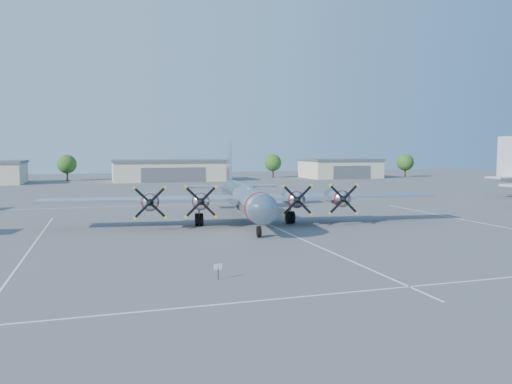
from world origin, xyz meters
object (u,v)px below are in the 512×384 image
object	(u,v)px
hangar_center	(170,170)
info_placard	(218,269)
main_bomber_b29	(243,222)
tree_west	(67,164)
hangar_east	(340,168)
tree_far_east	(405,162)
tree_east	(273,163)

from	to	relation	value
hangar_center	info_placard	distance (m)	99.70
main_bomber_b29	info_placard	world-z (taller)	main_bomber_b29
tree_west	hangar_east	bearing A→B (deg)	-6.28
tree_west	main_bomber_b29	distance (m)	87.76
hangar_center	tree_far_east	distance (m)	68.05
main_bomber_b29	hangar_center	bearing A→B (deg)	95.54
hangar_east	tree_west	size ratio (longest dim) A/B	3.10
tree_west	info_placard	bearing A→B (deg)	-82.03
tree_east	info_placard	distance (m)	112.62
hangar_center	main_bomber_b29	bearing A→B (deg)	-91.58
hangar_east	tree_west	world-z (taller)	tree_west
tree_west	tree_far_east	distance (m)	93.54
hangar_east	main_bomber_b29	size ratio (longest dim) A/B	0.51
tree_west	info_placard	xyz separation A→B (m)	(15.00, -107.22, -3.55)
tree_west	main_bomber_b29	world-z (taller)	tree_west
tree_west	tree_east	bearing A→B (deg)	-2.08
hangar_east	tree_east	bearing A→B (deg)	161.46
hangar_east	tree_far_east	world-z (taller)	tree_far_east
hangar_center	main_bomber_b29	size ratio (longest dim) A/B	0.70
tree_far_east	main_bomber_b29	bearing A→B (deg)	-133.22
hangar_center	main_bomber_b29	distance (m)	76.66
tree_west	tree_far_east	bearing A→B (deg)	-6.14
tree_west	info_placard	world-z (taller)	tree_west
main_bomber_b29	info_placard	bearing A→B (deg)	-102.11
info_placard	tree_west	bearing A→B (deg)	90.59
tree_far_east	info_placard	xyz separation A→B (m)	(-78.00, -97.22, -3.55)
tree_far_east	main_bomber_b29	size ratio (longest dim) A/B	0.16
tree_far_east	hangar_center	bearing A→B (deg)	178.35
tree_east	main_bomber_b29	xyz separation A→B (m)	(-32.11, -82.62, -4.22)
hangar_east	tree_east	world-z (taller)	tree_east
hangar_east	hangar_center	bearing A→B (deg)	-180.00
tree_east	main_bomber_b29	size ratio (longest dim) A/B	0.16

